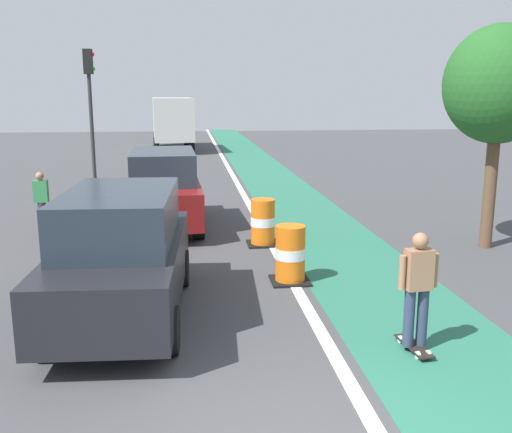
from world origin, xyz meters
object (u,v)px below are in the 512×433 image
at_px(delivery_truck_down_block, 172,120).
at_px(pedestrian_crossing, 42,202).
at_px(skateboarder_on_lane, 417,288).
at_px(traffic_barrel_front, 290,255).
at_px(traffic_barrel_mid, 263,223).
at_px(parked_suv_nearest, 122,254).
at_px(street_tree_sidewalk, 499,86).
at_px(parked_suv_second, 164,189).
at_px(traffic_light_corner, 90,93).

xyz_separation_m(delivery_truck_down_block, pedestrian_crossing, (-2.71, -22.17, -0.98)).
xyz_separation_m(skateboarder_on_lane, traffic_barrel_front, (-1.19, 3.15, -0.38)).
distance_m(traffic_barrel_mid, pedestrian_crossing, 5.58).
distance_m(parked_suv_nearest, street_tree_sidewalk, 8.96).
height_order(parked_suv_second, traffic_light_corner, traffic_light_corner).
bearing_deg(parked_suv_second, traffic_light_corner, 111.75).
bearing_deg(traffic_barrel_front, traffic_light_corner, 114.01).
height_order(traffic_barrel_mid, traffic_light_corner, traffic_light_corner).
bearing_deg(traffic_barrel_mid, traffic_barrel_front, -86.69).
height_order(skateboarder_on_lane, parked_suv_second, parked_suv_second).
distance_m(parked_suv_nearest, traffic_light_corner, 14.05).
bearing_deg(street_tree_sidewalk, traffic_barrel_front, -158.57).
xyz_separation_m(traffic_barrel_front, pedestrian_crossing, (-5.52, 4.29, 0.33)).
bearing_deg(pedestrian_crossing, delivery_truck_down_block, 83.02).
distance_m(skateboarder_on_lane, parked_suv_second, 8.87).
relative_size(skateboarder_on_lane, traffic_light_corner, 0.33).
bearing_deg(traffic_light_corner, pedestrian_crossing, -90.51).
bearing_deg(parked_suv_nearest, skateboarder_on_lane, -23.17).
bearing_deg(traffic_barrel_mid, parked_suv_nearest, -123.87).
relative_size(parked_suv_nearest, traffic_light_corner, 0.92).
distance_m(skateboarder_on_lane, traffic_barrel_front, 3.39).
bearing_deg(parked_suv_second, traffic_barrel_front, -62.77).
xyz_separation_m(delivery_truck_down_block, street_tree_sidewalk, (7.76, -24.52, 1.82)).
height_order(traffic_barrel_front, pedestrian_crossing, pedestrian_crossing).
bearing_deg(parked_suv_nearest, parked_suv_second, 86.21).
relative_size(skateboarder_on_lane, traffic_barrel_front, 1.55).
bearing_deg(pedestrian_crossing, parked_suv_second, 11.63).
bearing_deg(delivery_truck_down_block, skateboarder_on_lane, -82.32).
height_order(skateboarder_on_lane, street_tree_sidewalk, street_tree_sidewalk).
xyz_separation_m(skateboarder_on_lane, street_tree_sidewalk, (3.76, 5.09, 2.76)).
relative_size(skateboarder_on_lane, delivery_truck_down_block, 0.22).
bearing_deg(delivery_truck_down_block, parked_suv_nearest, -90.29).
relative_size(traffic_barrel_mid, street_tree_sidewalk, 0.22).
relative_size(parked_suv_second, traffic_barrel_front, 4.28).
relative_size(traffic_light_corner, street_tree_sidewalk, 1.02).
height_order(parked_suv_nearest, delivery_truck_down_block, delivery_truck_down_block).
bearing_deg(traffic_barrel_mid, traffic_light_corner, 119.20).
bearing_deg(skateboarder_on_lane, parked_suv_nearest, 156.83).
xyz_separation_m(parked_suv_second, pedestrian_crossing, (-2.99, -0.62, -0.17)).
relative_size(skateboarder_on_lane, parked_suv_nearest, 0.36).
xyz_separation_m(parked_suv_nearest, pedestrian_crossing, (-2.57, 5.67, -0.17)).
bearing_deg(parked_suv_nearest, traffic_barrel_mid, 56.13).
xyz_separation_m(parked_suv_second, traffic_barrel_mid, (2.37, -2.14, -0.50)).
bearing_deg(street_tree_sidewalk, skateboarder_on_lane, -126.48).
relative_size(pedestrian_crossing, street_tree_sidewalk, 0.32).
relative_size(traffic_barrel_front, pedestrian_crossing, 0.68).
relative_size(parked_suv_second, street_tree_sidewalk, 0.93).
bearing_deg(traffic_light_corner, parked_suv_second, -68.25).
height_order(parked_suv_second, traffic_barrel_front, parked_suv_second).
bearing_deg(delivery_truck_down_block, street_tree_sidewalk, -72.44).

